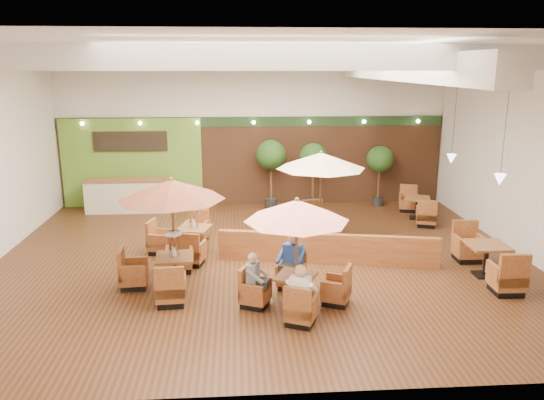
{
  "coord_description": "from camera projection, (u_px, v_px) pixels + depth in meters",
  "views": [
    {
      "loc": [
        -0.65,
        -13.29,
        5.01
      ],
      "look_at": [
        0.3,
        0.5,
        1.5
      ],
      "focal_mm": 35.0,
      "sensor_mm": 36.0,
      "label": 1
    }
  ],
  "objects": [
    {
      "name": "diner_3",
      "position": [
        325.0,
        229.0,
        14.22
      ],
      "size": [
        0.37,
        0.29,
        0.76
      ],
      "rotation": [
        0.0,
        0.0,
        -0.02
      ],
      "color": "#2751AC",
      "rests_on": "ground"
    },
    {
      "name": "room",
      "position": [
        268.0,
        118.0,
        14.43
      ],
      "size": [
        14.04,
        14.0,
        5.52
      ],
      "color": "#381E0F",
      "rests_on": "ground"
    },
    {
      "name": "topiary_2",
      "position": [
        380.0,
        161.0,
        19.15
      ],
      "size": [
        0.95,
        0.95,
        2.22
      ],
      "color": "black",
      "rests_on": "ground"
    },
    {
      "name": "diner_0",
      "position": [
        301.0,
        288.0,
        10.4
      ],
      "size": [
        0.45,
        0.43,
        0.82
      ],
      "rotation": [
        0.0,
        0.0,
        -0.39
      ],
      "color": "white",
      "rests_on": "ground"
    },
    {
      "name": "table_4",
      "position": [
        486.0,
        261.0,
        12.92
      ],
      "size": [
        0.96,
        2.77,
        1.04
      ],
      "rotation": [
        0.0,
        0.0,
        -0.03
      ],
      "color": "brown",
      "rests_on": "ground"
    },
    {
      "name": "diner_4",
      "position": [
        325.0,
        229.0,
        14.22
      ],
      "size": [
        0.37,
        0.3,
        0.76
      ],
      "rotation": [
        0.0,
        0.0,
        0.03
      ],
      "color": "white",
      "rests_on": "ground"
    },
    {
      "name": "table_2",
      "position": [
        318.0,
        178.0,
        14.88
      ],
      "size": [
        2.62,
        2.72,
        2.72
      ],
      "rotation": [
        0.0,
        0.0,
        0.12
      ],
      "color": "brown",
      "rests_on": "ground"
    },
    {
      "name": "topiary_1",
      "position": [
        313.0,
        160.0,
        18.96
      ],
      "size": [
        1.01,
        1.01,
        2.35
      ],
      "color": "black",
      "rests_on": "ground"
    },
    {
      "name": "booth_divider",
      "position": [
        327.0,
        249.0,
        13.77
      ],
      "size": [
        5.66,
        1.27,
        0.79
      ],
      "primitive_type": "cube",
      "rotation": [
        0.0,
        0.0,
        -0.19
      ],
      "color": "brown",
      "rests_on": "ground"
    },
    {
      "name": "table_5",
      "position": [
        417.0,
        208.0,
        17.84
      ],
      "size": [
        1.02,
        2.58,
        0.92
      ],
      "rotation": [
        0.0,
        0.0,
        -0.3
      ],
      "color": "brown",
      "rests_on": "ground"
    },
    {
      "name": "table_0",
      "position": [
        170.0,
        210.0,
        11.92
      ],
      "size": [
        2.49,
        2.58,
        2.61
      ],
      "rotation": [
        0.0,
        0.0,
        0.07
      ],
      "color": "brown",
      "rests_on": "ground"
    },
    {
      "name": "table_3",
      "position": [
        186.0,
        237.0,
        14.51
      ],
      "size": [
        1.79,
        2.58,
        1.51
      ],
      "rotation": [
        0.0,
        0.0,
        -0.25
      ],
      "color": "brown",
      "rests_on": "ground"
    },
    {
      "name": "diner_1",
      "position": [
        292.0,
        257.0,
        12.08
      ],
      "size": [
        0.49,
        0.47,
        0.86
      ],
      "rotation": [
        0.0,
        0.0,
        2.58
      ],
      "color": "#2751AC",
      "rests_on": "ground"
    },
    {
      "name": "topiary_0",
      "position": [
        271.0,
        158.0,
        18.84
      ],
      "size": [
        1.06,
        1.06,
        2.47
      ],
      "color": "black",
      "rests_on": "ground"
    },
    {
      "name": "table_1",
      "position": [
        296.0,
        232.0,
        11.03
      ],
      "size": [
        2.5,
        2.5,
        2.4
      ],
      "rotation": [
        0.0,
        0.0,
        -0.41
      ],
      "color": "brown",
      "rests_on": "ground"
    },
    {
      "name": "diner_2",
      "position": [
        255.0,
        274.0,
        11.19
      ],
      "size": [
        0.37,
        0.41,
        0.74
      ],
      "rotation": [
        0.0,
        0.0,
        4.4
      ],
      "color": "gray",
      "rests_on": "ground"
    },
    {
      "name": "service_counter",
      "position": [
        130.0,
        195.0,
        18.62
      ],
      "size": [
        3.0,
        0.75,
        1.18
      ],
      "color": "beige",
      "rests_on": "ground"
    }
  ]
}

